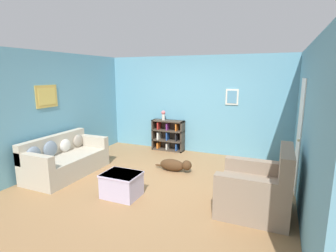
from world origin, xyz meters
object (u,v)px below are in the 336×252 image
couch (65,160)px  dog (175,165)px  recliner_chair (258,190)px  vase (163,115)px  bookshelf (168,135)px  coffee_table (122,184)px

couch → dog: size_ratio=2.00×
recliner_chair → vase: size_ratio=3.97×
bookshelf → vase: 0.60m
coffee_table → vase: bearing=99.9°
recliner_chair → coffee_table: recliner_chair is taller
bookshelf → coffee_table: bearing=-82.8°
bookshelf → recliner_chair: size_ratio=0.86×
couch → dog: bearing=26.7°
bookshelf → dog: bookshelf is taller
couch → coffee_table: (1.70, -0.43, -0.09)m
bookshelf → recliner_chair: 3.66m
coffee_table → bookshelf: bearing=97.2°
coffee_table → vase: vase is taller
couch → bookshelf: bearing=62.4°
coffee_table → dog: coffee_table is taller
couch → vase: vase is taller
coffee_table → dog: (0.42, 1.49, -0.09)m
recliner_chair → vase: 3.81m
bookshelf → coffee_table: size_ratio=1.41×
couch → bookshelf: size_ratio=1.95×
coffee_table → vase: (-0.51, 2.95, 0.78)m
dog → recliner_chair: bearing=-31.2°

